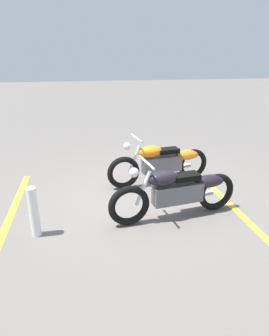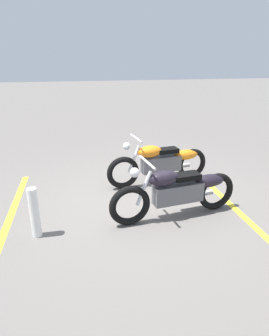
# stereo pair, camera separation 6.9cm
# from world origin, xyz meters

# --- Properties ---
(ground_plane) EXTENTS (60.00, 60.00, 0.00)m
(ground_plane) POSITION_xyz_m (0.00, 0.00, 0.00)
(ground_plane) COLOR #66605B
(motorcycle_bright_foreground) EXTENTS (2.23, 0.65, 1.04)m
(motorcycle_bright_foreground) POSITION_xyz_m (-0.51, -0.70, 0.46)
(motorcycle_bright_foreground) COLOR black
(motorcycle_bright_foreground) RESTS_ON ground
(motorcycle_dark_foreground) EXTENTS (2.23, 0.64, 1.04)m
(motorcycle_dark_foreground) POSITION_xyz_m (-0.36, 0.68, 0.46)
(motorcycle_dark_foreground) COLOR black
(motorcycle_dark_foreground) RESTS_ON ground
(bollard_post) EXTENTS (0.14, 0.14, 0.77)m
(bollard_post) POSITION_xyz_m (1.88, 0.79, 0.39)
(bollard_post) COLOR white
(bollard_post) RESTS_ON ground
(parking_stripe_near) EXTENTS (0.18, 3.20, 0.01)m
(parking_stripe_near) POSITION_xyz_m (-1.44, 0.44, 0.00)
(parking_stripe_near) COLOR yellow
(parking_stripe_near) RESTS_ON ground
(parking_stripe_mid) EXTENTS (0.18, 3.20, 0.01)m
(parking_stripe_mid) POSITION_xyz_m (2.38, -0.04, 0.00)
(parking_stripe_mid) COLOR yellow
(parking_stripe_mid) RESTS_ON ground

